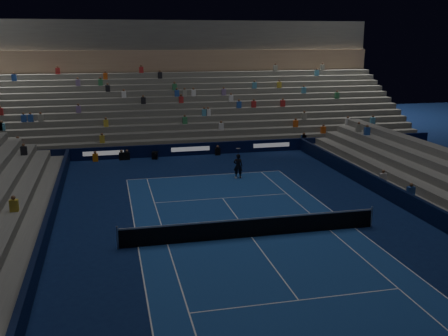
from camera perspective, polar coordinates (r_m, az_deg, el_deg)
ground at (r=25.34m, az=3.06°, el=-7.67°), size 90.00×90.00×0.00m
court_surface at (r=25.34m, az=3.06°, el=-7.66°), size 10.97×23.77×0.01m
sponsor_barrier_far at (r=42.55m, az=-3.77°, el=2.09°), size 44.00×0.25×1.00m
sponsor_barrier_east at (r=29.23m, az=21.75°, el=-4.63°), size 0.25×37.00×1.00m
sponsor_barrier_west at (r=24.50m, az=-19.54°, el=-8.06°), size 0.25×37.00×1.00m
grandstand_main at (r=51.26m, az=-5.53°, el=7.40°), size 44.00×15.20×11.20m
tennis_net at (r=25.16m, az=3.08°, el=-6.60°), size 12.90×0.10×1.10m
tennis_player at (r=35.41m, az=1.58°, el=0.22°), size 0.73×0.60×1.73m
broadcast_camera at (r=41.53m, az=-7.67°, el=1.41°), size 0.56×0.94×0.58m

